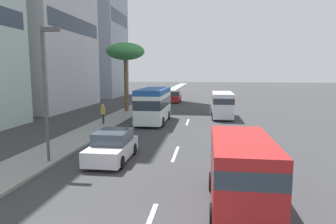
{
  "coord_description": "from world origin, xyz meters",
  "views": [
    {
      "loc": [
        -4.88,
        -1.7,
        4.64
      ],
      "look_at": [
        16.94,
        1.15,
        1.64
      ],
      "focal_mm": 31.67,
      "sensor_mm": 36.0,
      "label": 1
    }
  ],
  "objects_px": {
    "van_lead": "(222,103)",
    "pedestrian_near_lamp": "(103,113)",
    "minibus_fifth": "(154,104)",
    "palm_tree": "(125,52)",
    "car_fourth": "(174,97)",
    "street_lamp": "(46,80)",
    "van_third": "(241,169)",
    "car_second": "(112,147)"
  },
  "relations": [
    {
      "from": "car_second",
      "to": "pedestrian_near_lamp",
      "type": "distance_m",
      "value": 10.6
    },
    {
      "from": "van_lead",
      "to": "car_fourth",
      "type": "relative_size",
      "value": 1.26
    },
    {
      "from": "car_fourth",
      "to": "van_third",
      "type": "bearing_deg",
      "value": 9.94
    },
    {
      "from": "palm_tree",
      "to": "van_third",
      "type": "bearing_deg",
      "value": -155.81
    },
    {
      "from": "van_third",
      "to": "car_fourth",
      "type": "height_order",
      "value": "van_third"
    },
    {
      "from": "minibus_fifth",
      "to": "street_lamp",
      "type": "distance_m",
      "value": 13.47
    },
    {
      "from": "van_third",
      "to": "pedestrian_near_lamp",
      "type": "height_order",
      "value": "van_third"
    },
    {
      "from": "van_third",
      "to": "palm_tree",
      "type": "xyz_separation_m",
      "value": [
        23.04,
        10.35,
        5.41
      ]
    },
    {
      "from": "minibus_fifth",
      "to": "van_third",
      "type": "bearing_deg",
      "value": 19.87
    },
    {
      "from": "palm_tree",
      "to": "street_lamp",
      "type": "relative_size",
      "value": 1.16
    },
    {
      "from": "pedestrian_near_lamp",
      "to": "street_lamp",
      "type": "distance_m",
      "value": 11.34
    },
    {
      "from": "pedestrian_near_lamp",
      "to": "car_fourth",
      "type": "bearing_deg",
      "value": -65.47
    },
    {
      "from": "van_third",
      "to": "minibus_fifth",
      "type": "distance_m",
      "value": 17.64
    },
    {
      "from": "van_lead",
      "to": "palm_tree",
      "type": "distance_m",
      "value": 12.29
    },
    {
      "from": "minibus_fifth",
      "to": "street_lamp",
      "type": "bearing_deg",
      "value": -13.06
    },
    {
      "from": "van_lead",
      "to": "street_lamp",
      "type": "xyz_separation_m",
      "value": [
        -16.59,
        9.36,
        2.8
      ]
    },
    {
      "from": "car_fourth",
      "to": "pedestrian_near_lamp",
      "type": "height_order",
      "value": "pedestrian_near_lamp"
    },
    {
      "from": "minibus_fifth",
      "to": "palm_tree",
      "type": "height_order",
      "value": "palm_tree"
    },
    {
      "from": "van_lead",
      "to": "van_third",
      "type": "bearing_deg",
      "value": 178.93
    },
    {
      "from": "van_lead",
      "to": "pedestrian_near_lamp",
      "type": "height_order",
      "value": "van_lead"
    },
    {
      "from": "van_lead",
      "to": "pedestrian_near_lamp",
      "type": "xyz_separation_m",
      "value": [
        -5.75,
        10.47,
        -0.35
      ]
    },
    {
      "from": "car_second",
      "to": "pedestrian_near_lamp",
      "type": "relative_size",
      "value": 2.34
    },
    {
      "from": "van_lead",
      "to": "pedestrian_near_lamp",
      "type": "relative_size",
      "value": 3.11
    },
    {
      "from": "van_third",
      "to": "pedestrian_near_lamp",
      "type": "distance_m",
      "value": 17.7
    },
    {
      "from": "car_second",
      "to": "street_lamp",
      "type": "bearing_deg",
      "value": -70.32
    },
    {
      "from": "car_fourth",
      "to": "minibus_fifth",
      "type": "distance_m",
      "value": 18.37
    },
    {
      "from": "van_lead",
      "to": "van_third",
      "type": "distance_m",
      "value": 20.3
    },
    {
      "from": "car_fourth",
      "to": "street_lamp",
      "type": "distance_m",
      "value": 31.55
    },
    {
      "from": "street_lamp",
      "to": "car_fourth",
      "type": "bearing_deg",
      "value": -5.23
    },
    {
      "from": "pedestrian_near_lamp",
      "to": "street_lamp",
      "type": "height_order",
      "value": "street_lamp"
    },
    {
      "from": "car_second",
      "to": "van_lead",
      "type": "bearing_deg",
      "value": 157.43
    },
    {
      "from": "car_fourth",
      "to": "palm_tree",
      "type": "height_order",
      "value": "palm_tree"
    },
    {
      "from": "palm_tree",
      "to": "street_lamp",
      "type": "height_order",
      "value": "palm_tree"
    },
    {
      "from": "street_lamp",
      "to": "palm_tree",
      "type": "bearing_deg",
      "value": 4.04
    },
    {
      "from": "pedestrian_near_lamp",
      "to": "van_third",
      "type": "bearing_deg",
      "value": 160.32
    },
    {
      "from": "van_lead",
      "to": "van_third",
      "type": "height_order",
      "value": "van_lead"
    },
    {
      "from": "palm_tree",
      "to": "minibus_fifth",
      "type": "bearing_deg",
      "value": -145.97
    },
    {
      "from": "van_lead",
      "to": "car_fourth",
      "type": "bearing_deg",
      "value": 23.94
    },
    {
      "from": "van_third",
      "to": "pedestrian_near_lamp",
      "type": "xyz_separation_m",
      "value": [
        14.54,
        10.09,
        -0.27
      ]
    },
    {
      "from": "car_fourth",
      "to": "pedestrian_near_lamp",
      "type": "xyz_separation_m",
      "value": [
        -20.39,
        3.97,
        0.31
      ]
    },
    {
      "from": "car_fourth",
      "to": "palm_tree",
      "type": "bearing_deg",
      "value": -19.56
    },
    {
      "from": "street_lamp",
      "to": "minibus_fifth",
      "type": "bearing_deg",
      "value": -13.06
    }
  ]
}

